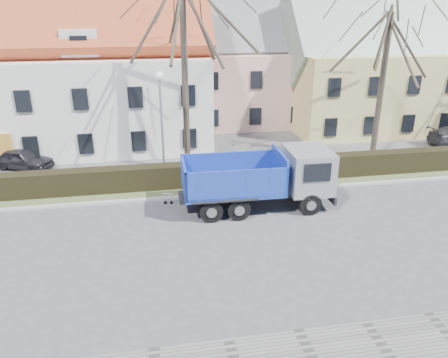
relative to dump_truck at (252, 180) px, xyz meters
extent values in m
plane|color=#4A494C|center=(-0.60, -2.83, -1.52)|extent=(120.00, 120.00, 0.00)
cube|color=#999897|center=(-0.60, 1.77, -1.46)|extent=(80.00, 0.30, 0.12)
cube|color=#4B5731|center=(-0.60, 3.37, -1.47)|extent=(80.00, 3.00, 0.10)
cube|color=black|center=(-0.60, 3.17, -0.87)|extent=(60.00, 0.90, 1.30)
imported|color=black|center=(-12.49, 7.82, -0.89)|extent=(3.99, 2.89, 1.26)
camera|label=1|loc=(-4.77, -19.06, 8.00)|focal=35.00mm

